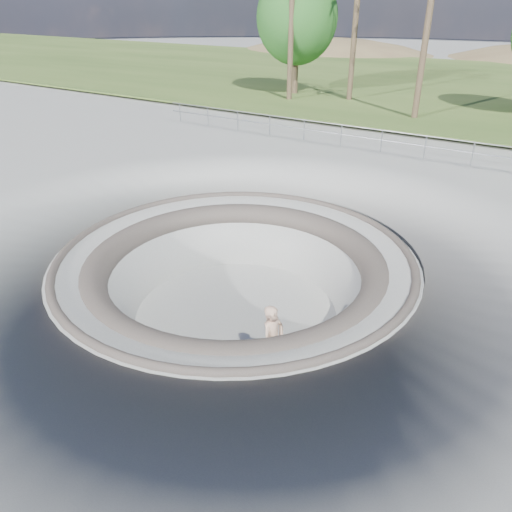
% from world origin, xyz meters
% --- Properties ---
extents(ground, '(180.00, 180.00, 0.00)m').
position_xyz_m(ground, '(0.00, 0.00, 0.00)').
color(ground, '#A3A39E').
rests_on(ground, ground).
extents(skate_bowl, '(14.00, 14.00, 4.10)m').
position_xyz_m(skate_bowl, '(0.00, 0.00, -1.83)').
color(skate_bowl, '#A3A39E').
rests_on(skate_bowl, ground).
extents(grass_strip, '(180.00, 36.00, 0.12)m').
position_xyz_m(grass_strip, '(0.00, 34.00, 0.22)').
color(grass_strip, '#374F1F').
rests_on(grass_strip, ground).
extents(safety_railing, '(25.00, 0.06, 1.03)m').
position_xyz_m(safety_railing, '(0.00, 12.00, 0.69)').
color(safety_railing, gray).
rests_on(safety_railing, ground).
extents(skateboard, '(0.86, 0.56, 0.09)m').
position_xyz_m(skateboard, '(2.38, -1.90, -1.83)').
color(skateboard, brown).
rests_on(skateboard, ground).
extents(skater, '(0.55, 0.76, 1.95)m').
position_xyz_m(skater, '(2.38, -1.90, -0.84)').
color(skater, tan).
rests_on(skater, skateboard).
extents(bushy_tree_left, '(5.72, 5.20, 8.25)m').
position_xyz_m(bushy_tree_left, '(-10.60, 23.29, 5.29)').
color(bushy_tree_left, brown).
rests_on(bushy_tree_left, ground).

